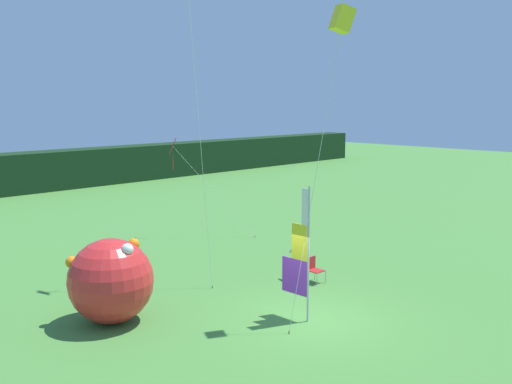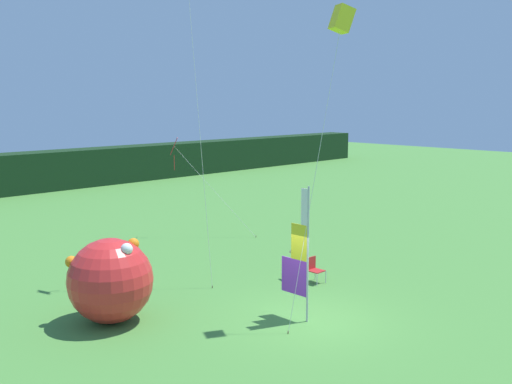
{
  "view_description": "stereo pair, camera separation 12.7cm",
  "coord_description": "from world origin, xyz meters",
  "px_view_note": "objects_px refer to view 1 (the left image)",
  "views": [
    {
      "loc": [
        -12.79,
        -10.57,
        6.38
      ],
      "look_at": [
        0.88,
        3.01,
        3.35
      ],
      "focal_mm": 41.5,
      "sensor_mm": 36.0,
      "label": 1
    },
    {
      "loc": [
        -12.7,
        -10.66,
        6.38
      ],
      "look_at": [
        0.88,
        3.01,
        3.35
      ],
      "focal_mm": 41.5,
      "sensor_mm": 36.0,
      "label": 2
    }
  ],
  "objects_px": {
    "inflatable_balloon": "(111,281)",
    "folding_chair": "(314,268)",
    "person_near_banner": "(300,255)",
    "person_mid_field": "(101,263)",
    "kite_yellow_box_2": "(342,21)",
    "banner_flag": "(301,256)",
    "kite_red_diamond_3": "(176,151)"
  },
  "relations": [
    {
      "from": "person_near_banner",
      "to": "inflatable_balloon",
      "type": "xyz_separation_m",
      "value": [
        -7.06,
        1.07,
        0.4
      ]
    },
    {
      "from": "banner_flag",
      "to": "kite_yellow_box_2",
      "type": "bearing_deg",
      "value": -32.03
    },
    {
      "from": "inflatable_balloon",
      "to": "kite_red_diamond_3",
      "type": "distance_m",
      "value": 11.4
    },
    {
      "from": "folding_chair",
      "to": "kite_yellow_box_2",
      "type": "relative_size",
      "value": 0.1
    },
    {
      "from": "person_near_banner",
      "to": "folding_chair",
      "type": "distance_m",
      "value": 0.75
    },
    {
      "from": "person_near_banner",
      "to": "kite_yellow_box_2",
      "type": "bearing_deg",
      "value": -123.05
    },
    {
      "from": "person_mid_field",
      "to": "kite_red_diamond_3",
      "type": "distance_m",
      "value": 8.76
    },
    {
      "from": "banner_flag",
      "to": "person_mid_field",
      "type": "height_order",
      "value": "banner_flag"
    },
    {
      "from": "folding_chair",
      "to": "inflatable_balloon",
      "type": "bearing_deg",
      "value": 166.13
    },
    {
      "from": "inflatable_balloon",
      "to": "kite_yellow_box_2",
      "type": "relative_size",
      "value": 0.27
    },
    {
      "from": "person_mid_field",
      "to": "kite_red_diamond_3",
      "type": "xyz_separation_m",
      "value": [
        6.77,
        4.6,
        3.11
      ]
    },
    {
      "from": "banner_flag",
      "to": "folding_chair",
      "type": "height_order",
      "value": "banner_flag"
    },
    {
      "from": "person_mid_field",
      "to": "inflatable_balloon",
      "type": "height_order",
      "value": "inflatable_balloon"
    },
    {
      "from": "person_near_banner",
      "to": "inflatable_balloon",
      "type": "distance_m",
      "value": 7.15
    },
    {
      "from": "person_near_banner",
      "to": "kite_red_diamond_3",
      "type": "bearing_deg",
      "value": 82.69
    },
    {
      "from": "kite_yellow_box_2",
      "to": "person_near_banner",
      "type": "bearing_deg",
      "value": 56.95
    },
    {
      "from": "inflatable_balloon",
      "to": "kite_red_diamond_3",
      "type": "bearing_deg",
      "value": 42.45
    },
    {
      "from": "person_mid_field",
      "to": "folding_chair",
      "type": "xyz_separation_m",
      "value": [
        5.66,
        -4.6,
        -0.4
      ]
    },
    {
      "from": "banner_flag",
      "to": "person_near_banner",
      "type": "xyz_separation_m",
      "value": [
        3.05,
        2.63,
        -1.06
      ]
    },
    {
      "from": "banner_flag",
      "to": "kite_yellow_box_2",
      "type": "distance_m",
      "value": 6.71
    },
    {
      "from": "person_mid_field",
      "to": "inflatable_balloon",
      "type": "relative_size",
      "value": 0.69
    },
    {
      "from": "kite_red_diamond_3",
      "to": "person_mid_field",
      "type": "bearing_deg",
      "value": -145.84
    },
    {
      "from": "banner_flag",
      "to": "folding_chair",
      "type": "distance_m",
      "value": 3.86
    },
    {
      "from": "inflatable_balloon",
      "to": "banner_flag",
      "type": "bearing_deg",
      "value": -42.63
    },
    {
      "from": "banner_flag",
      "to": "kite_red_diamond_3",
      "type": "xyz_separation_m",
      "value": [
        4.14,
        11.15,
        2.12
      ]
    },
    {
      "from": "banner_flag",
      "to": "person_mid_field",
      "type": "bearing_deg",
      "value": 111.9
    },
    {
      "from": "kite_yellow_box_2",
      "to": "person_mid_field",
      "type": "bearing_deg",
      "value": 116.62
    },
    {
      "from": "kite_yellow_box_2",
      "to": "kite_red_diamond_3",
      "type": "bearing_deg",
      "value": 74.8
    },
    {
      "from": "inflatable_balloon",
      "to": "folding_chair",
      "type": "height_order",
      "value": "inflatable_balloon"
    },
    {
      "from": "folding_chair",
      "to": "banner_flag",
      "type": "bearing_deg",
      "value": -147.12
    },
    {
      "from": "banner_flag",
      "to": "inflatable_balloon",
      "type": "xyz_separation_m",
      "value": [
        -4.01,
        3.7,
        -0.67
      ]
    },
    {
      "from": "person_near_banner",
      "to": "person_mid_field",
      "type": "relative_size",
      "value": 0.93
    }
  ]
}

